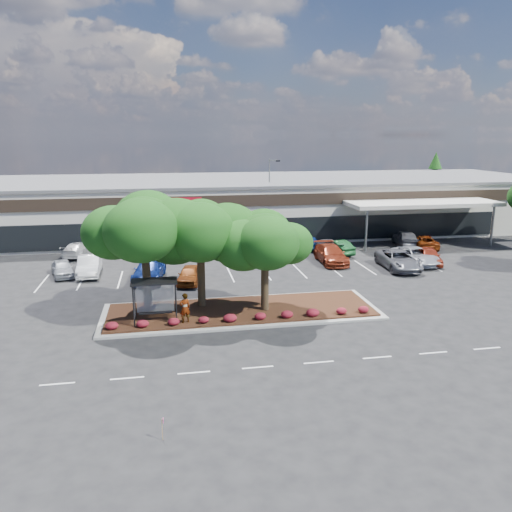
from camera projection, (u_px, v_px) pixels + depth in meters
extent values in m
plane|color=black|center=(285.00, 334.00, 29.34)|extent=(160.00, 160.00, 0.00)
cube|color=beige|center=(220.00, 205.00, 61.14)|extent=(80.00, 20.00, 6.00)
cube|color=#59595C|center=(220.00, 180.00, 60.40)|extent=(80.40, 20.40, 0.30)
cube|color=black|center=(231.00, 201.00, 51.10)|extent=(80.00, 0.25, 1.20)
cube|color=black|center=(231.00, 232.00, 51.86)|extent=(60.00, 0.18, 2.60)
cube|color=#A60B1D|center=(172.00, 202.00, 49.99)|extent=(6.00, 0.12, 1.00)
cube|color=beige|center=(423.00, 203.00, 52.35)|extent=(16.00, 5.00, 0.40)
cylinder|color=slate|center=(366.00, 231.00, 49.76)|extent=(0.24, 0.24, 4.20)
cylinder|color=slate|center=(492.00, 226.00, 52.20)|extent=(0.24, 0.24, 4.20)
cube|color=#A0A09B|center=(241.00, 312.00, 32.80)|extent=(18.00, 6.00, 0.15)
cube|color=#422213|center=(241.00, 310.00, 32.77)|extent=(17.20, 5.20, 0.12)
cube|color=silver|center=(57.00, 384.00, 23.42)|extent=(1.60, 0.12, 0.01)
cube|color=silver|center=(127.00, 378.00, 23.98)|extent=(1.60, 0.12, 0.01)
cube|color=silver|center=(194.00, 373.00, 24.54)|extent=(1.60, 0.12, 0.01)
cube|color=silver|center=(258.00, 367.00, 25.10)|extent=(1.60, 0.12, 0.01)
cube|color=silver|center=(319.00, 362.00, 25.66)|extent=(1.60, 0.12, 0.01)
cube|color=silver|center=(377.00, 357.00, 26.22)|extent=(1.60, 0.12, 0.01)
cube|color=silver|center=(433.00, 353.00, 26.78)|extent=(1.60, 0.12, 0.01)
cube|color=silver|center=(487.00, 348.00, 27.33)|extent=(1.60, 0.12, 0.01)
cube|color=silver|center=(42.00, 283.00, 39.37)|extent=(0.12, 5.00, 0.01)
cube|color=silver|center=(82.00, 281.00, 39.89)|extent=(0.12, 5.00, 0.01)
cube|color=silver|center=(120.00, 279.00, 40.41)|extent=(0.12, 5.00, 0.01)
cube|color=silver|center=(158.00, 277.00, 40.94)|extent=(0.12, 5.00, 0.01)
cube|color=silver|center=(195.00, 276.00, 41.46)|extent=(0.12, 5.00, 0.01)
cube|color=silver|center=(230.00, 274.00, 41.99)|extent=(0.12, 5.00, 0.01)
cube|color=silver|center=(265.00, 272.00, 42.51)|extent=(0.12, 5.00, 0.01)
cube|color=silver|center=(299.00, 270.00, 43.03)|extent=(0.12, 5.00, 0.01)
cube|color=silver|center=(332.00, 269.00, 43.56)|extent=(0.12, 5.00, 0.01)
cube|color=silver|center=(365.00, 267.00, 44.08)|extent=(0.12, 5.00, 0.01)
cube|color=silver|center=(396.00, 266.00, 44.60)|extent=(0.12, 5.00, 0.01)
cube|color=silver|center=(427.00, 264.00, 45.13)|extent=(0.12, 5.00, 0.01)
cylinder|color=black|center=(135.00, 300.00, 30.76)|extent=(0.08, 0.08, 2.50)
cylinder|color=black|center=(176.00, 297.00, 31.19)|extent=(0.08, 0.08, 2.50)
cylinder|color=black|center=(133.00, 306.00, 29.52)|extent=(0.08, 0.08, 2.50)
cylinder|color=black|center=(176.00, 304.00, 29.95)|extent=(0.08, 0.08, 2.50)
cube|color=black|center=(154.00, 281.00, 30.05)|extent=(2.75, 1.55, 0.10)
cube|color=silver|center=(155.00, 296.00, 30.95)|extent=(2.30, 0.03, 2.00)
cube|color=black|center=(156.00, 313.00, 30.78)|extent=(2.00, 0.35, 0.06)
cone|color=#153E0F|center=(434.00, 181.00, 76.28)|extent=(3.96, 3.96, 9.00)
imported|color=#594C47|center=(185.00, 308.00, 30.19)|extent=(0.79, 0.64, 1.87)
cube|color=#A0A09B|center=(269.00, 236.00, 56.91)|extent=(0.50, 0.50, 0.40)
cylinder|color=slate|center=(269.00, 197.00, 55.87)|extent=(0.14, 0.14, 8.42)
cube|color=slate|center=(273.00, 160.00, 55.11)|extent=(0.92, 0.49, 0.14)
cube|color=black|center=(277.00, 161.00, 55.36)|extent=(0.52, 0.42, 0.18)
cube|color=tan|center=(162.00, 429.00, 19.04)|extent=(0.03, 0.03, 0.89)
cube|color=#FF439B|center=(163.00, 420.00, 18.96)|extent=(0.02, 0.14, 0.18)
imported|color=#9CA0A8|center=(62.00, 268.00, 41.20)|extent=(2.61, 4.21, 1.34)
imported|color=white|center=(89.00, 265.00, 41.55)|extent=(1.91, 4.95, 1.61)
imported|color=navy|center=(149.00, 270.00, 40.19)|extent=(2.97, 5.73, 1.59)
imported|color=brown|center=(189.00, 275.00, 39.30)|extent=(2.44, 4.27, 1.37)
imported|color=maroon|center=(331.00, 254.00, 45.49)|extent=(2.44, 5.58, 1.60)
imported|color=slate|center=(399.00, 260.00, 43.46)|extent=(2.98, 5.89, 1.60)
imported|color=#989BA4|center=(415.00, 256.00, 45.13)|extent=(3.08, 5.59, 1.48)
imported|color=maroon|center=(429.00, 256.00, 45.14)|extent=(2.75, 4.65, 1.48)
imported|color=silver|center=(79.00, 249.00, 48.06)|extent=(3.05, 5.13, 1.39)
imported|color=#13411C|center=(168.00, 246.00, 48.68)|extent=(3.92, 5.89, 1.59)
imported|color=#4D4D53|center=(193.00, 246.00, 49.20)|extent=(3.36, 4.74, 1.50)
imported|color=#0D0E5D|center=(264.00, 245.00, 49.35)|extent=(2.23, 4.90, 1.56)
imported|color=navy|center=(305.00, 242.00, 51.25)|extent=(2.81, 4.50, 1.43)
imported|color=#505157|center=(326.00, 246.00, 49.22)|extent=(2.20, 4.98, 1.42)
imported|color=#184D22|center=(337.00, 247.00, 48.82)|extent=(2.47, 4.55, 1.42)
imported|color=maroon|center=(423.00, 242.00, 51.49)|extent=(3.21, 5.17, 1.33)
imported|color=slate|center=(405.00, 238.00, 52.44)|extent=(3.04, 5.29, 1.69)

